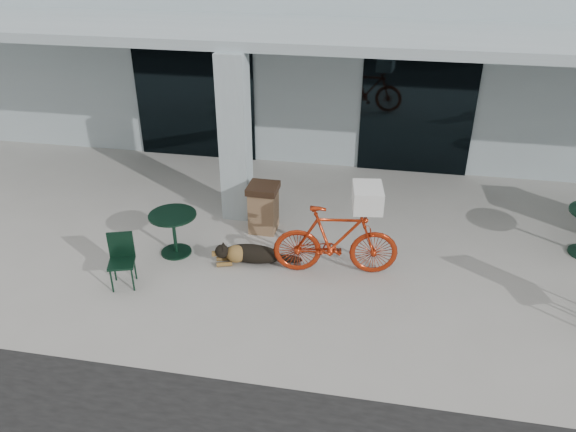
% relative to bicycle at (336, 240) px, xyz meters
% --- Properties ---
extents(ground, '(80.00, 80.00, 0.00)m').
position_rel_bicycle_xyz_m(ground, '(-0.55, -0.67, -0.60)').
color(ground, '#A4A29B').
rests_on(ground, ground).
extents(building, '(22.00, 7.00, 4.50)m').
position_rel_bicycle_xyz_m(building, '(-0.55, 7.83, 1.65)').
color(building, '#A7B8BD').
rests_on(building, ground).
extents(storefront_glass_left, '(2.80, 0.06, 2.70)m').
position_rel_bicycle_xyz_m(storefront_glass_left, '(-3.75, 4.31, 0.75)').
color(storefront_glass_left, black).
rests_on(storefront_glass_left, ground).
extents(storefront_glass_right, '(2.40, 0.06, 2.70)m').
position_rel_bicycle_xyz_m(storefront_glass_right, '(1.25, 4.31, 0.75)').
color(storefront_glass_right, black).
rests_on(storefront_glass_right, ground).
extents(column, '(0.50, 0.50, 3.12)m').
position_rel_bicycle_xyz_m(column, '(-2.05, 1.63, 0.96)').
color(column, '#A7B8BD').
rests_on(column, ground).
extents(overhang, '(22.00, 2.80, 0.18)m').
position_rel_bicycle_xyz_m(overhang, '(-0.55, 2.93, 2.61)').
color(overhang, '#A7B8BD').
rests_on(overhang, column).
extents(bicycle, '(2.05, 0.82, 1.20)m').
position_rel_bicycle_xyz_m(bicycle, '(0.00, 0.00, 0.00)').
color(bicycle, '#A4280D').
rests_on(bicycle, ground).
extents(laundry_basket, '(0.52, 0.65, 0.35)m').
position_rel_bicycle_xyz_m(laundry_basket, '(0.45, 0.06, 0.78)').
color(laundry_basket, white).
rests_on(laundry_basket, bicycle).
extents(dog, '(1.17, 0.68, 0.37)m').
position_rel_bicycle_xyz_m(dog, '(-1.38, 0.03, -0.41)').
color(dog, black).
rests_on(dog, ground).
extents(cup_near_dog, '(0.10, 0.10, 0.10)m').
position_rel_bicycle_xyz_m(cup_near_dog, '(-1.87, 0.31, -0.55)').
color(cup_near_dog, white).
rests_on(cup_near_dog, ground).
extents(cafe_table_near, '(0.94, 0.94, 0.75)m').
position_rel_bicycle_xyz_m(cafe_table_near, '(-2.75, 0.08, -0.22)').
color(cafe_table_near, black).
rests_on(cafe_table_near, ground).
extents(cafe_chair_near, '(0.51, 0.53, 0.87)m').
position_rel_bicycle_xyz_m(cafe_chair_near, '(-3.21, -0.98, -0.17)').
color(cafe_chair_near, black).
rests_on(cafe_chair_near, ground).
extents(trash_receptacle, '(0.54, 0.54, 0.91)m').
position_rel_bicycle_xyz_m(trash_receptacle, '(-1.44, 1.13, -0.15)').
color(trash_receptacle, '#846244').
rests_on(trash_receptacle, ground).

